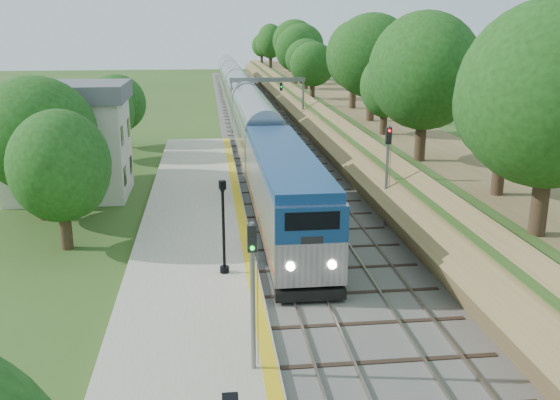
{
  "coord_description": "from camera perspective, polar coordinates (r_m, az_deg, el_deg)",
  "views": [
    {
      "loc": [
        -4.22,
        -14.48,
        11.87
      ],
      "look_at": [
        -0.5,
        17.39,
        2.8
      ],
      "focal_mm": 40.0,
      "sensor_mm": 36.0,
      "label": 1
    }
  ],
  "objects": [
    {
      "name": "signal_platform",
      "position": [
        20.93,
        -2.53,
        -7.39
      ],
      "size": [
        0.31,
        0.25,
        5.3
      ],
      "color": "slate",
      "rests_on": "platform"
    },
    {
      "name": "lamppost_far",
      "position": [
        29.54,
        -5.18,
        -2.96
      ],
      "size": [
        0.45,
        0.45,
        4.55
      ],
      "color": "black",
      "rests_on": "platform"
    },
    {
      "name": "station_building",
      "position": [
        46.2,
        -18.85,
        5.24
      ],
      "size": [
        8.6,
        6.6,
        8.0
      ],
      "color": "beige",
      "rests_on": "ground"
    },
    {
      "name": "trees_behind_platform",
      "position": [
        36.57,
        -17.5,
        3.47
      ],
      "size": [
        7.82,
        53.32,
        7.21
      ],
      "color": "#332316",
      "rests_on": "ground"
    },
    {
      "name": "signal_farside",
      "position": [
        37.23,
        9.77,
        3.11
      ],
      "size": [
        0.33,
        0.27,
        6.1
      ],
      "color": "slate",
      "rests_on": "ground"
    },
    {
      "name": "platform",
      "position": [
        32.66,
        -7.97,
        -5.33
      ],
      "size": [
        6.4,
        68.0,
        0.38
      ],
      "primitive_type": "cube",
      "color": "#A09881",
      "rests_on": "ground"
    },
    {
      "name": "embankment",
      "position": [
        76.54,
        4.42,
        8.3
      ],
      "size": [
        10.64,
        170.0,
        11.7
      ],
      "color": "brown",
      "rests_on": "ground"
    },
    {
      "name": "trackbed",
      "position": [
        75.66,
        -1.87,
        6.8
      ],
      "size": [
        9.5,
        170.0,
        0.28
      ],
      "color": "#4C4944",
      "rests_on": "ground"
    },
    {
      "name": "yellow_stripe",
      "position": [
        32.62,
        -2.96,
        -4.85
      ],
      "size": [
        0.55,
        68.0,
        0.01
      ],
      "primitive_type": "cube",
      "color": "gold",
      "rests_on": "platform"
    },
    {
      "name": "signal_gantry",
      "position": [
        70.15,
        -1.17,
        10.01
      ],
      "size": [
        8.4,
        0.38,
        6.2
      ],
      "color": "slate",
      "rests_on": "ground"
    },
    {
      "name": "train",
      "position": [
        77.38,
        -3.52,
        8.73
      ],
      "size": [
        3.2,
        106.49,
        4.71
      ],
      "color": "black",
      "rests_on": "trackbed"
    }
  ]
}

